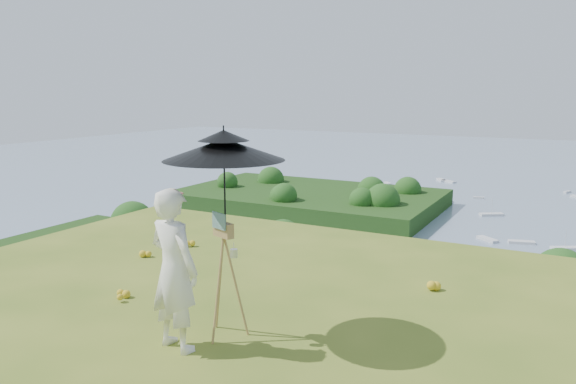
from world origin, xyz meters
The scene contains 9 objects.
shoreline_tier centered at (0.00, 75.00, -36.00)m, with size 170.00×28.00×8.00m, color #685F53.
peninsula centered at (-75.00, 155.00, -29.00)m, with size 90.00×60.00×12.00m, color #18350E, non-canonical shape.
slope_trees centered at (0.00, 35.00, -15.00)m, with size 110.00×50.00×6.00m, color #1D4414, non-canonical shape.
harbor_town centered at (0.00, 75.00, -29.50)m, with size 110.00×22.00×5.00m, color beige, non-canonical shape.
moored_boats centered at (-12.50, 161.00, -33.65)m, with size 140.00×140.00×0.70m, color silver, non-canonical shape.
painter centered at (-1.47, 1.04, 0.92)m, with size 0.67×0.44×1.83m, color white.
field_easel centered at (-1.18, 1.58, 0.75)m, with size 0.57×0.57×1.49m, color #A98C46, non-canonical shape.
sun_umbrella centered at (-1.17, 1.61, 1.85)m, with size 1.38×1.38×1.24m, color black, non-canonical shape.
painter_cap centered at (-1.47, 1.04, 1.78)m, with size 0.18×0.22×0.10m, color #CF7176, non-canonical shape.
Camera 1 is at (2.42, -3.56, 2.86)m, focal length 35.00 mm.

